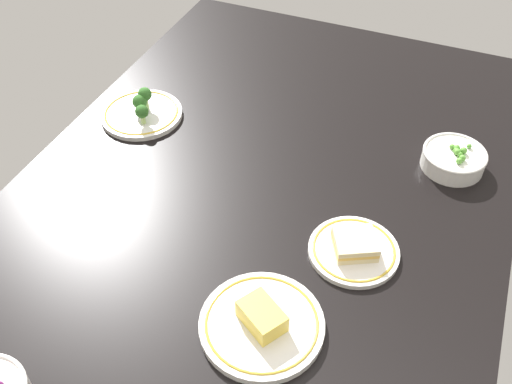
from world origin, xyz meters
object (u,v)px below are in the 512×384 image
at_px(plate_sandwich, 354,249).
at_px(plate_cheese, 262,323).
at_px(plate_broccoli, 142,112).
at_px(bowl_peas, 454,158).

xyz_separation_m(plate_sandwich, plate_cheese, (-0.22, 0.10, 0.00)).
height_order(plate_sandwich, plate_broccoli, plate_broccoli).
distance_m(plate_cheese, bowl_peas, 0.60).
distance_m(plate_sandwich, plate_broccoli, 0.64).
height_order(plate_broccoli, plate_cheese, plate_broccoli).
bearing_deg(plate_sandwich, plate_cheese, 155.39).
bearing_deg(bowl_peas, plate_sandwich, 157.49).
height_order(plate_sandwich, bowl_peas, bowl_peas).
bearing_deg(plate_cheese, plate_broccoli, 48.31).
relative_size(plate_sandwich, plate_broccoli, 0.88).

